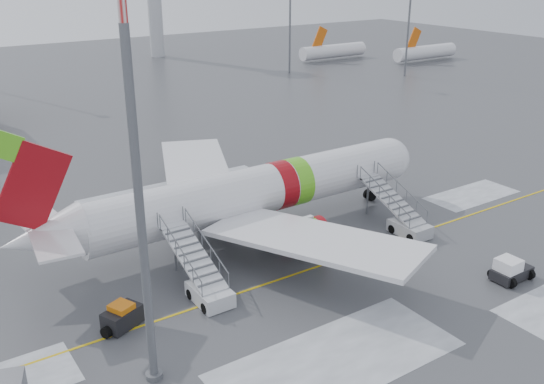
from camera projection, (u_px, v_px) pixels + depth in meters
ground at (313, 260)px, 43.98m from camera, size 260.00×260.00×0.00m
airliner at (247, 194)px, 46.90m from camera, size 35.03×32.97×11.18m
airstair_fwd at (403, 219)px, 48.15m from camera, size 2.05×7.70×3.48m
airstair_aft at (204, 282)px, 38.88m from camera, size 2.05×7.70×3.48m
pushback_tug at (510, 270)px, 41.04m from camera, size 2.90×2.19×1.64m
baggage_tractor at (122, 317)px, 35.84m from camera, size 3.14×2.17×1.54m
light_mast_near at (136, 163)px, 27.40m from camera, size 1.20×1.20×22.77m
distant_aircraft at (364, 62)px, 125.92m from camera, size 35.00×18.00×8.00m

